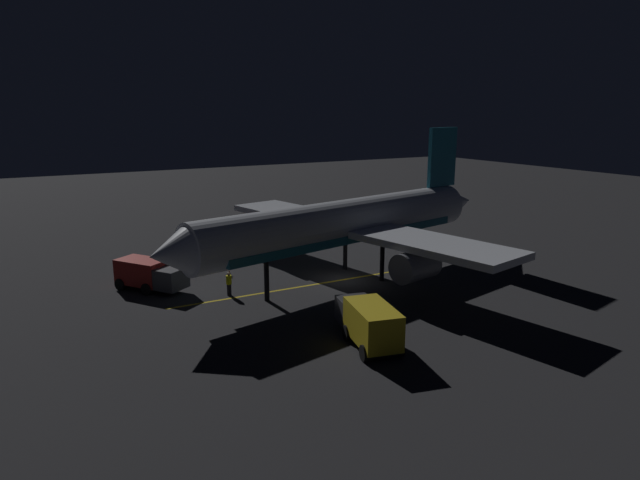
% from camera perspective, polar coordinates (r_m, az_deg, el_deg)
% --- Properties ---
extents(ground_plane, '(180.00, 180.00, 0.20)m').
position_cam_1_polar(ground_plane, '(43.35, 2.31, -4.34)').
color(ground_plane, '#262628').
extents(apron_guide_stripe, '(0.64, 19.57, 0.01)m').
position_cam_1_polar(apron_guide_stripe, '(41.58, -2.52, -4.96)').
color(apron_guide_stripe, gold).
rests_on(apron_guide_stripe, ground_plane).
extents(airliner, '(27.98, 32.47, 11.61)m').
position_cam_1_polar(airliner, '(42.59, 2.93, 1.66)').
color(airliner, silver).
rests_on(airliner, ground_plane).
extents(baggage_truck, '(5.70, 4.82, 2.28)m').
position_cam_1_polar(baggage_truck, '(42.57, -17.38, -3.48)').
color(baggage_truck, maroon).
rests_on(baggage_truck, ground_plane).
extents(catering_truck, '(6.22, 3.42, 2.47)m').
position_cam_1_polar(catering_truck, '(31.60, 5.08, -8.60)').
color(catering_truck, gold).
rests_on(catering_truck, ground_plane).
extents(ground_crew_worker, '(0.40, 0.40, 1.74)m').
position_cam_1_polar(ground_crew_worker, '(40.11, -9.46, -4.50)').
color(ground_crew_worker, black).
rests_on(ground_crew_worker, ground_plane).
extents(traffic_cone_near_left, '(0.50, 0.50, 0.55)m').
position_cam_1_polar(traffic_cone_near_left, '(46.98, -12.80, -2.82)').
color(traffic_cone_near_left, '#EA590F').
rests_on(traffic_cone_near_left, ground_plane).
extents(traffic_cone_near_right, '(0.50, 0.50, 0.55)m').
position_cam_1_polar(traffic_cone_near_right, '(45.92, -12.35, -3.17)').
color(traffic_cone_near_right, '#EA590F').
rests_on(traffic_cone_near_right, ground_plane).
extents(traffic_cone_under_wing, '(0.50, 0.50, 0.55)m').
position_cam_1_polar(traffic_cone_under_wing, '(44.82, -9.43, -3.45)').
color(traffic_cone_under_wing, '#EA590F').
rests_on(traffic_cone_under_wing, ground_plane).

